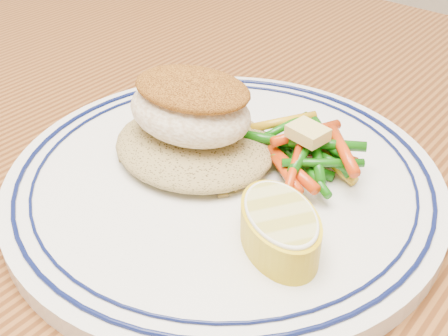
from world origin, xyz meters
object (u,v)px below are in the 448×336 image
rice_pilaf (194,142)px  fish_fillet (190,106)px  lemon_wedge (280,227)px  dining_table (239,304)px  vegetable_pile (303,150)px  plate (224,180)px

rice_pilaf → fish_fillet: (-0.00, 0.00, 0.03)m
fish_fillet → lemon_wedge: fish_fillet is taller
dining_table → lemon_wedge: (0.05, -0.03, 0.13)m
dining_table → lemon_wedge: lemon_wedge is taller
vegetable_pile → dining_table: bearing=-106.2°
rice_pilaf → lemon_wedge: size_ratio=1.41×
rice_pilaf → fish_fillet: fish_fillet is taller
plate → fish_fillet: 0.06m
plate → vegetable_pile: (0.04, 0.04, 0.02)m
dining_table → rice_pilaf: rice_pilaf is taller
rice_pilaf → fish_fillet: bearing=166.8°
lemon_wedge → rice_pilaf: bearing=158.9°
dining_table → plate: plate is taller
plate → fish_fillet: fish_fillet is taller
fish_fillet → lemon_wedge: 0.11m
plate → vegetable_pile: bearing=49.5°
rice_pilaf → vegetable_pile: 0.08m
dining_table → vegetable_pile: (0.01, 0.05, 0.12)m
rice_pilaf → lemon_wedge: 0.11m
rice_pilaf → lemon_wedge: bearing=-21.1°
plate → vegetable_pile: 0.06m
rice_pilaf → vegetable_pile: (0.07, 0.04, 0.00)m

